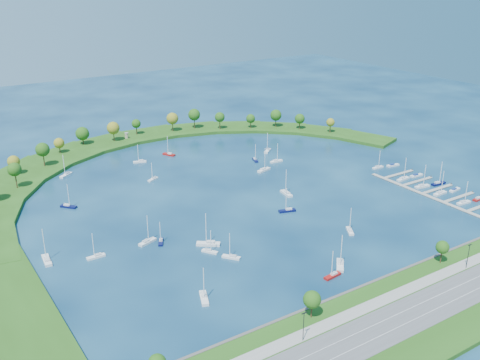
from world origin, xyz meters
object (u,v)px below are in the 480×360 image
moored_boat_20 (68,206)px  docked_boat_9 (416,175)px  moored_boat_5 (153,178)px  docked_boat_11 (393,165)px  moored_boat_3 (340,264)px  dock_system (442,195)px  docked_boat_7 (438,183)px  moored_boat_0 (276,161)px  docked_boat_6 (422,186)px  moored_boat_8 (268,150)px  moored_boat_18 (333,275)px  moored_boat_6 (208,243)px  moored_boat_9 (350,230)px  moored_boat_13 (66,174)px  docked_boat_5 (455,190)px  moored_boat_1 (255,159)px  moored_boat_10 (204,297)px  moored_boat_12 (47,260)px  docked_boat_2 (464,202)px  moored_boat_16 (264,169)px  moored_boat_14 (210,251)px  docked_boat_10 (378,167)px  moored_boat_17 (286,193)px  docked_boat_3 (479,198)px  moored_boat_15 (147,241)px  moored_boat_11 (169,154)px  docked_boat_4 (440,193)px  moored_boat_21 (96,256)px  moored_boat_19 (287,210)px  moored_boat_4 (231,256)px  moored_boat_2 (140,161)px  moored_boat_7 (161,241)px  docked_boat_8 (403,178)px

moored_boat_20 → docked_boat_9: size_ratio=1.48×
moored_boat_5 → docked_boat_11: 138.93m
moored_boat_3 → docked_boat_9: 115.14m
dock_system → docked_boat_7: docked_boat_7 is taller
moored_boat_0 → docked_boat_6: docked_boat_6 is taller
docked_boat_9 → docked_boat_11: size_ratio=1.01×
moored_boat_8 → moored_boat_18: moored_boat_8 is taller
moored_boat_6 → moored_boat_9: size_ratio=1.30×
moored_boat_13 → docked_boat_5: moored_boat_13 is taller
moored_boat_3 → docked_boat_9: (103.50, 50.43, -0.36)m
moored_boat_1 → moored_boat_10: bearing=-23.2°
moored_boat_12 → docked_boat_7: moored_boat_12 is taller
moored_boat_12 → docked_boat_11: bearing=-83.9°
moored_boat_3 → docked_boat_2: (93.05, 12.27, -0.07)m
moored_boat_10 → moored_boat_16: 132.92m
moored_boat_13 → moored_boat_18: 170.04m
moored_boat_14 → moored_boat_16: moored_boat_16 is taller
docked_boat_10 → moored_boat_17: bearing=-177.3°
moored_boat_13 → moored_boat_12: bearing=32.8°
docked_boat_3 → docked_boat_9: size_ratio=1.42×
moored_boat_15 → moored_boat_17: 82.43m
docked_boat_5 → moored_boat_13: bearing=133.5°
moored_boat_11 → docked_boat_4: size_ratio=0.98×
moored_boat_3 → moored_boat_21: (-77.38, 58.55, -0.09)m
dock_system → moored_boat_13: moored_boat_13 is taller
moored_boat_12 → moored_boat_1: bearing=-63.0°
moored_boat_18 → docked_boat_10: 128.05m
moored_boat_6 → docked_boat_4: (127.25, -16.89, -0.07)m
moored_boat_16 → moored_boat_19: bearing=-129.5°
moored_boat_15 → moored_boat_18: bearing=-72.9°
moored_boat_19 → moored_boat_4: bearing=44.3°
dock_system → moored_boat_2: (-109.07, 131.29, 0.54)m
moored_boat_10 → docked_boat_9: 164.52m
dock_system → moored_boat_7: bearing=167.6°
docked_boat_11 → moored_boat_11: bearing=146.2°
moored_boat_9 → moored_boat_13: size_ratio=0.88×
moored_boat_13 → moored_boat_16: (97.19, -53.65, 0.02)m
dock_system → moored_boat_4: moored_boat_4 is taller
dock_system → moored_boat_20: moored_boat_20 is taller
moored_boat_3 → moored_boat_10: size_ratio=1.07×
moored_boat_14 → moored_boat_20: 83.95m
moored_boat_11 → moored_boat_17: bearing=166.8°
moored_boat_7 → moored_boat_2: bearing=-170.6°
moored_boat_8 → moored_boat_15: moored_boat_8 is taller
moored_boat_8 → docked_boat_3: bearing=70.3°
moored_boat_11 → moored_boat_20: bearing=93.2°
dock_system → moored_boat_21: bearing=168.8°
moored_boat_6 → docked_boat_7: (137.74, -7.46, -0.06)m
moored_boat_4 → docked_boat_9: size_ratio=1.33×
moored_boat_21 → docked_boat_8: 170.60m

